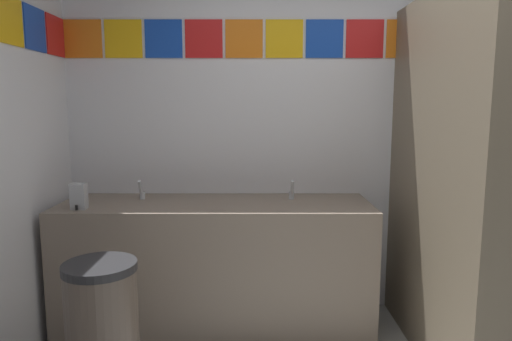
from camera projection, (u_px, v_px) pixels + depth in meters
name	position (u px, v px, depth m)	size (l,w,h in m)	color
wall_back	(340.00, 122.00, 3.25)	(3.86, 0.09, 2.70)	silver
vanity_counter	(215.00, 263.00, 3.03)	(2.02, 0.62, 0.84)	gray
faucet_left	(141.00, 192.00, 3.06)	(0.04, 0.10, 0.14)	silver
faucet_right	(291.00, 192.00, 3.06)	(0.04, 0.10, 0.14)	silver
soap_dispenser	(78.00, 196.00, 2.77)	(0.09, 0.09, 0.16)	#B7BABF
stall_divider	(479.00, 188.00, 2.34)	(0.92, 1.35, 2.10)	#726651
toilet	(490.00, 285.00, 2.99)	(0.39, 0.49, 0.74)	white
trash_bin	(102.00, 336.00, 2.21)	(0.35, 0.35, 0.74)	brown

